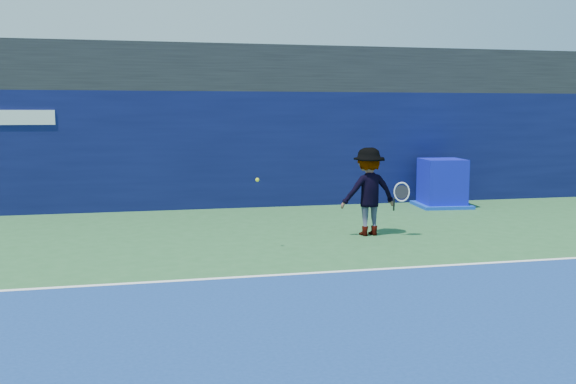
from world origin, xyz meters
name	(u,v)px	position (x,y,z in m)	size (l,w,h in m)	color
ground	(401,339)	(0.00, 0.00, 0.00)	(80.00, 80.00, 0.00)	#285A2E
baseline	(325,272)	(0.00, 3.00, 0.01)	(24.00, 0.10, 0.01)	white
stadium_band	(241,71)	(0.00, 11.50, 3.60)	(36.00, 3.00, 1.20)	black
back_wall_assembly	(247,149)	(0.00, 10.50, 1.50)	(36.00, 1.03, 3.00)	#0B0F3E
equipment_cart	(442,185)	(4.94, 9.09, 0.57)	(1.43, 1.43, 1.26)	#0B0FA7
tennis_player	(369,192)	(1.70, 5.79, 0.89)	(1.35, 0.76, 1.77)	white
tennis_ball	(257,180)	(-0.73, 4.89, 1.28)	(0.07, 0.07, 0.07)	#C2D317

